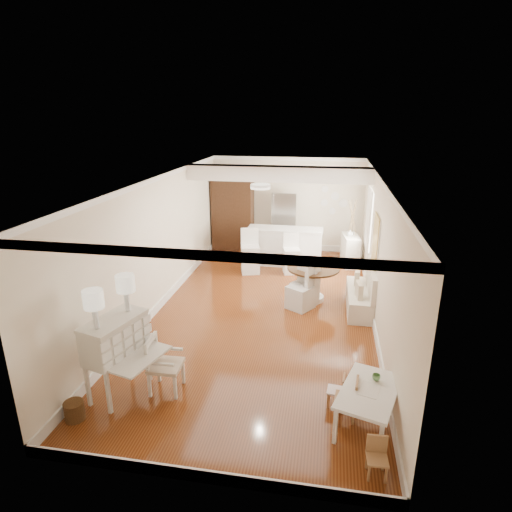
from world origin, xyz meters
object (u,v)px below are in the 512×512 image
(dining_table, at_px, (313,284))
(breakfast_counter, at_px, (285,246))
(kids_table, at_px, (368,408))
(bar_stool_right, at_px, (292,254))
(pantry_cabinet, at_px, (233,213))
(sideboard, at_px, (350,250))
(slip_chair_near, at_px, (301,286))
(kids_chair_b, at_px, (336,390))
(kids_chair_c, at_px, (377,458))
(slip_chair_far, at_px, (305,283))
(wicker_basket, at_px, (74,411))
(bar_stool_left, at_px, (250,251))
(kids_chair_a, at_px, (346,398))
(secretary_bureau, at_px, (118,357))
(fridge, at_px, (296,224))
(gustavian_armchair, at_px, (166,365))

(dining_table, distance_m, breakfast_counter, 2.47)
(kids_table, height_order, bar_stool_right, bar_stool_right)
(kids_table, xyz_separation_m, pantry_cabinet, (-3.50, 7.38, 0.87))
(dining_table, xyz_separation_m, sideboard, (0.91, 2.54, 0.03))
(sideboard, bearing_deg, slip_chair_near, -118.95)
(kids_chair_b, relative_size, sideboard, 0.56)
(kids_chair_c, relative_size, slip_chair_far, 0.50)
(kids_chair_b, xyz_separation_m, bar_stool_right, (-1.13, 5.28, 0.27))
(wicker_basket, height_order, bar_stool_left, bar_stool_left)
(kids_chair_c, bearing_deg, breakfast_counter, 101.95)
(pantry_cabinet, bearing_deg, dining_table, -52.71)
(bar_stool_left, height_order, pantry_cabinet, pantry_cabinet)
(kids_chair_a, relative_size, pantry_cabinet, 0.27)
(dining_table, distance_m, sideboard, 2.70)
(wicker_basket, bearing_deg, kids_chair_c, -4.17)
(secretary_bureau, xyz_separation_m, kids_table, (3.60, -0.11, -0.33))
(bar_stool_right, bearing_deg, slip_chair_near, -93.48)
(kids_chair_b, xyz_separation_m, sideboard, (0.40, 6.16, 0.17))
(kids_chair_b, xyz_separation_m, bar_stool_left, (-2.20, 5.12, 0.33))
(fridge, bearing_deg, wicker_basket, -106.55)
(pantry_cabinet, xyz_separation_m, fridge, (1.90, -0.03, -0.25))
(wicker_basket, relative_size, slip_chair_near, 0.27)
(secretary_bureau, relative_size, gustavian_armchair, 1.41)
(kids_chair_c, bearing_deg, dining_table, 98.78)
(bar_stool_right, bearing_deg, breakfast_counter, 97.32)
(kids_chair_b, bearing_deg, slip_chair_far, -162.83)
(secretary_bureau, xyz_separation_m, slip_chair_far, (2.52, 3.62, -0.12))
(kids_chair_c, bearing_deg, secretary_bureau, 162.66)
(wicker_basket, distance_m, slip_chair_far, 5.17)
(gustavian_armchair, bearing_deg, breakfast_counter, -12.81)
(slip_chair_far, relative_size, bar_stool_right, 0.96)
(wicker_basket, xyz_separation_m, dining_table, (3.03, 4.55, 0.26))
(bar_stool_left, bearing_deg, fridge, 45.96)
(bar_stool_left, height_order, fridge, fridge)
(kids_chair_a, bearing_deg, wicker_basket, -72.81)
(kids_chair_a, distance_m, breakfast_counter, 6.37)
(gustavian_armchair, height_order, breakfast_counter, breakfast_counter)
(kids_table, bearing_deg, fridge, 102.28)
(slip_chair_far, xyz_separation_m, bar_stool_left, (-1.53, 1.76, 0.08))
(kids_chair_a, xyz_separation_m, slip_chair_near, (-0.87, 3.41, 0.19))
(kids_chair_a, height_order, slip_chair_near, slip_chair_near)
(kids_chair_b, distance_m, pantry_cabinet, 7.71)
(slip_chair_far, bearing_deg, dining_table, -179.04)
(slip_chair_near, height_order, sideboard, slip_chair_near)
(secretary_bureau, bearing_deg, slip_chair_far, 70.77)
(pantry_cabinet, height_order, sideboard, pantry_cabinet)
(pantry_cabinet, bearing_deg, slip_chair_far, -56.50)
(kids_table, height_order, dining_table, dining_table)
(sideboard, bearing_deg, secretary_bureau, -127.33)
(gustavian_armchair, height_order, pantry_cabinet, pantry_cabinet)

